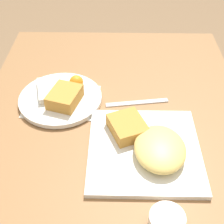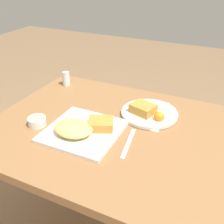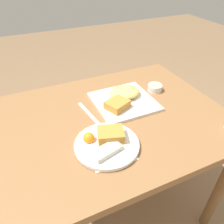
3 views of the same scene
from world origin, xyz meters
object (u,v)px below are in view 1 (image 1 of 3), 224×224
Objects in this scene: plate_square_near at (148,146)px; sauce_ramekin at (167,221)px; butter_knife at (137,103)px; plate_oval_far at (61,96)px.

plate_square_near is 3.80× the size of sauce_ramekin.
sauce_ramekin is 0.40m from butter_knife.
plate_oval_far reaches higher than sauce_ramekin.
sauce_ramekin is at bearing -172.71° from plate_square_near.
plate_square_near is 0.20m from sauce_ramekin.
sauce_ramekin is (-0.40, -0.27, -0.00)m from plate_oval_far.
plate_oval_far is at bearing -9.89° from butter_knife.
plate_oval_far is at bearing 51.46° from plate_square_near.
plate_oval_far is 3.35× the size of sauce_ramekin.
butter_knife is (-0.01, -0.23, -0.02)m from plate_oval_far.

